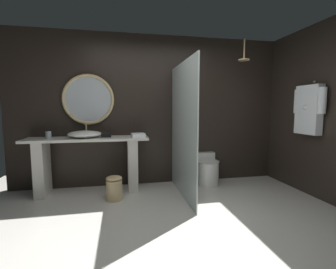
{
  "coord_description": "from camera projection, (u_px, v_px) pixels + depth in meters",
  "views": [
    {
      "loc": [
        -0.58,
        -2.35,
        1.35
      ],
      "look_at": [
        0.09,
        0.99,
        0.97
      ],
      "focal_mm": 25.64,
      "sensor_mm": 36.0,
      "label": 1
    }
  ],
  "objects": [
    {
      "name": "vessel_sink",
      "position": [
        85.0,
        134.0,
        3.77
      ],
      "size": [
        0.52,
        0.43,
        0.22
      ],
      "color": "white",
      "rests_on": "vanity_counter"
    },
    {
      "name": "round_wall_mirror",
      "position": [
        88.0,
        99.0,
        3.95
      ],
      "size": [
        0.83,
        0.05,
        0.83
      ],
      "color": "#D6B77F"
    },
    {
      "name": "tumbler_cup",
      "position": [
        48.0,
        135.0,
        3.69
      ],
      "size": [
        0.08,
        0.08,
        0.11
      ],
      "primitive_type": "cylinder",
      "color": "silver",
      "rests_on": "vanity_counter"
    },
    {
      "name": "side_wall_right",
      "position": [
        318.0,
        111.0,
        3.61
      ],
      "size": [
        0.1,
        2.47,
        2.6
      ],
      "primitive_type": "cube",
      "color": "black",
      "rests_on": "ground_plane"
    },
    {
      "name": "hanging_bathrobe",
      "position": [
        309.0,
        108.0,
        3.6
      ],
      "size": [
        0.2,
        0.58,
        0.8
      ],
      "color": "#D6B77F"
    },
    {
      "name": "tissue_box",
      "position": [
        106.0,
        135.0,
        3.85
      ],
      "size": [
        0.15,
        0.12,
        0.08
      ],
      "primitive_type": "cube",
      "color": "black",
      "rests_on": "vanity_counter"
    },
    {
      "name": "toilet",
      "position": [
        207.0,
        169.0,
        4.26
      ],
      "size": [
        0.39,
        0.55,
        0.54
      ],
      "color": "white",
      "rests_on": "ground_plane"
    },
    {
      "name": "back_wall_panel",
      "position": [
        153.0,
        111.0,
        4.26
      ],
      "size": [
        4.8,
        0.1,
        2.6
      ],
      "primitive_type": "cube",
      "color": "black",
      "rests_on": "ground_plane"
    },
    {
      "name": "folded_hand_towel",
      "position": [
        138.0,
        135.0,
        3.78
      ],
      "size": [
        0.22,
        0.21,
        0.07
      ],
      "primitive_type": "cube",
      "rotation": [
        0.0,
        0.0,
        0.1
      ],
      "color": "white",
      "rests_on": "vanity_counter"
    },
    {
      "name": "waste_bin",
      "position": [
        114.0,
        188.0,
        3.52
      ],
      "size": [
        0.23,
        0.23,
        0.36
      ],
      "color": "#D6B77F",
      "rests_on": "ground_plane"
    },
    {
      "name": "ground_plane",
      "position": [
        178.0,
        235.0,
        2.55
      ],
      "size": [
        5.76,
        5.76,
        0.0
      ],
      "primitive_type": "plane",
      "color": "silver"
    },
    {
      "name": "shower_glass_panel",
      "position": [
        183.0,
        130.0,
        3.62
      ],
      "size": [
        0.02,
        1.43,
        2.02
      ],
      "primitive_type": "cube",
      "color": "silver",
      "rests_on": "ground_plane"
    },
    {
      "name": "rain_shower_head",
      "position": [
        244.0,
        58.0,
        4.04
      ],
      "size": [
        0.19,
        0.19,
        0.35
      ],
      "color": "#D6B77F"
    },
    {
      "name": "vanity_counter",
      "position": [
        89.0,
        159.0,
        3.82
      ],
      "size": [
        1.88,
        0.5,
        0.88
      ],
      "color": "silver",
      "rests_on": "ground_plane"
    }
  ]
}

